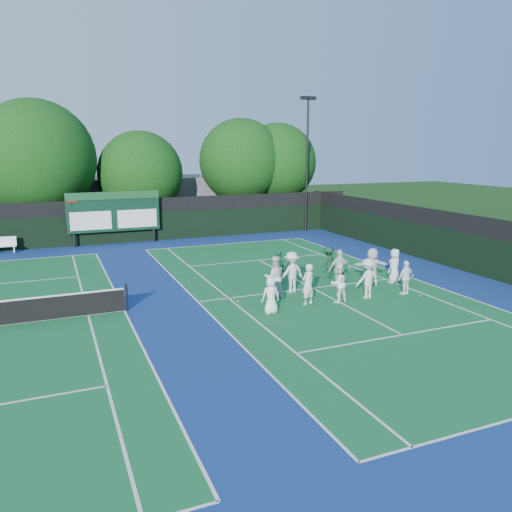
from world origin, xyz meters
name	(u,v)px	position (x,y,z in m)	size (l,w,h in m)	color
ground	(323,294)	(0.00, 0.00, 0.00)	(120.00, 120.00, 0.00)	black
court_apron	(186,303)	(-6.00, 1.00, 0.00)	(34.00, 32.00, 0.01)	navy
near_court	(312,288)	(0.00, 1.00, 0.01)	(11.05, 23.85, 0.01)	#135D2C
back_fence	(129,223)	(-6.00, 16.00, 1.36)	(34.00, 0.08, 3.00)	black
divider_fence_right	(464,245)	(9.00, 1.00, 1.36)	(0.08, 32.00, 3.00)	black
scoreboard	(114,212)	(-7.01, 15.59, 2.19)	(6.00, 0.21, 3.55)	black
clubhouse	(162,200)	(-2.00, 24.00, 2.00)	(18.00, 6.00, 4.00)	#5E5E63
light_pole_right	(307,149)	(7.50, 15.70, 6.30)	(1.20, 0.30, 10.12)	black
bench	(3,244)	(-13.79, 15.37, 0.54)	(1.60, 0.49, 1.00)	white
tree_b	(38,162)	(-11.39, 19.58, 5.41)	(8.11, 8.11, 9.67)	black
tree_c	(142,176)	(-4.31, 19.58, 4.35)	(6.25, 6.25, 7.64)	black
tree_d	(243,163)	(3.72, 19.58, 5.18)	(6.69, 6.69, 8.70)	black
tree_e	(278,165)	(6.89, 19.58, 5.02)	(6.42, 6.42, 8.40)	black
tennis_ball_0	(238,301)	(-3.92, 0.37, 0.03)	(0.07, 0.07, 0.07)	#C8E21A
tennis_ball_1	(365,286)	(2.42, 0.29, 0.03)	(0.07, 0.07, 0.07)	#C8E21A
tennis_ball_2	(420,296)	(3.74, -1.94, 0.03)	(0.07, 0.07, 0.07)	#C8E21A
tennis_ball_5	(332,285)	(1.09, 1.12, 0.03)	(0.07, 0.07, 0.07)	#C8E21A
player_front_0	(271,295)	(-3.25, -1.51, 0.74)	(0.72, 0.47, 1.48)	white
player_front_1	(308,284)	(-1.36, -1.03, 0.86)	(0.63, 0.41, 1.72)	white
player_front_2	(338,283)	(-0.05, -1.27, 0.83)	(0.81, 0.63, 1.67)	white
player_front_3	(367,278)	(1.43, -1.22, 0.87)	(1.13, 0.65, 1.75)	silver
player_front_4	(406,278)	(3.30, -1.44, 0.77)	(0.90, 0.38, 1.54)	white
player_back_0	(274,277)	(-2.24, 0.34, 0.92)	(0.89, 0.70, 1.84)	silver
player_back_1	(292,272)	(-1.19, 0.82, 0.93)	(1.20, 0.69, 1.85)	silver
player_back_2	(339,269)	(1.08, 0.47, 0.93)	(1.09, 0.45, 1.85)	silver
player_back_3	(372,267)	(2.79, 0.38, 0.91)	(1.68, 0.54, 1.81)	white
player_back_4	(394,266)	(4.10, 0.40, 0.83)	(0.81, 0.53, 1.66)	silver
coach_left	(278,266)	(-1.00, 2.62, 0.80)	(0.59, 0.38, 1.60)	#103B23
coach_right	(328,263)	(1.60, 2.31, 0.80)	(1.03, 0.59, 1.60)	#0F391E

